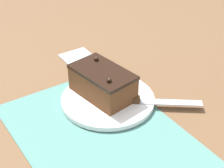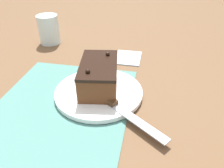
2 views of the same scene
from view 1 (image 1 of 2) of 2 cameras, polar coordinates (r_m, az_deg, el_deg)
The scene contains 6 objects.
ground_plane at distance 0.86m, azimuth -1.92°, elevation -7.64°, with size 3.00×3.00×0.00m, color brown.
placemat_woven at distance 0.86m, azimuth -1.92°, elevation -7.54°, with size 0.46×0.34×0.00m, color slate.
cake_plate at distance 0.95m, azimuth -0.63°, elevation -2.38°, with size 0.24×0.24×0.01m.
chocolate_cake at distance 0.93m, azimuth -1.44°, elevation 0.21°, with size 0.18×0.12×0.08m.
serving_knife at distance 0.93m, azimuth 4.40°, elevation -2.48°, with size 0.15×0.19×0.01m.
folded_napkin at distance 1.14m, azimuth -4.97°, elevation 3.94°, with size 0.11×0.09×0.01m, color silver.
Camera 1 is at (0.55, -0.33, 0.57)m, focal length 60.00 mm.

